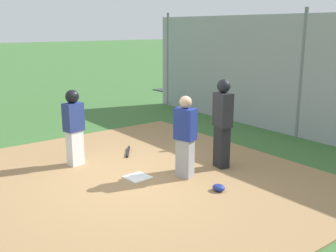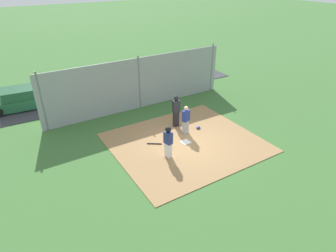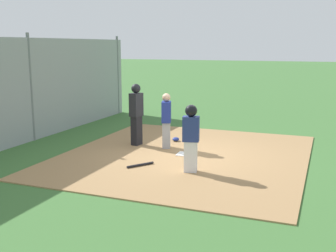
{
  "view_description": "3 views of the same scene",
  "coord_description": "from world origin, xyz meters",
  "px_view_note": "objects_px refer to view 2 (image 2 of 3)",
  "views": [
    {
      "loc": [
        -6.15,
        3.95,
        2.88
      ],
      "look_at": [
        0.28,
        -0.95,
        0.86
      ],
      "focal_mm": 42.83,
      "sensor_mm": 36.0,
      "label": 1
    },
    {
      "loc": [
        7.41,
        10.27,
        7.86
      ],
      "look_at": [
        0.52,
        -0.87,
        0.72
      ],
      "focal_mm": 31.05,
      "sensor_mm": 36.0,
      "label": 2
    },
    {
      "loc": [
        10.41,
        3.54,
        2.98
      ],
      "look_at": [
        -0.36,
        -0.65,
        0.71
      ],
      "focal_mm": 44.26,
      "sensor_mm": 36.0,
      "label": 3
    }
  ],
  "objects_px": {
    "home_plate": "(186,142)",
    "parked_car_white": "(111,78)",
    "runner": "(168,140)",
    "catcher_mask": "(198,128)",
    "parked_car_green": "(21,99)",
    "baseball_bat": "(154,144)",
    "umpire": "(176,110)",
    "catcher": "(186,120)",
    "parked_car_blue": "(181,64)"
  },
  "relations": [
    {
      "from": "parked_car_blue",
      "to": "runner",
      "type": "bearing_deg",
      "value": -124.05
    },
    {
      "from": "parked_car_blue",
      "to": "parked_car_green",
      "type": "bearing_deg",
      "value": -173.24
    },
    {
      "from": "catcher",
      "to": "home_plate",
      "type": "bearing_deg",
      "value": -52.46
    },
    {
      "from": "runner",
      "to": "parked_car_green",
      "type": "distance_m",
      "value": 10.75
    },
    {
      "from": "runner",
      "to": "parked_car_green",
      "type": "xyz_separation_m",
      "value": [
        4.98,
        -9.52,
        -0.32
      ]
    },
    {
      "from": "runner",
      "to": "parked_car_white",
      "type": "bearing_deg",
      "value": 70.23
    },
    {
      "from": "baseball_bat",
      "to": "parked_car_white",
      "type": "distance_m",
      "value": 9.07
    },
    {
      "from": "parked_car_blue",
      "to": "parked_car_white",
      "type": "xyz_separation_m",
      "value": [
        6.4,
        0.23,
        0.0
      ]
    },
    {
      "from": "umpire",
      "to": "baseball_bat",
      "type": "height_order",
      "value": "umpire"
    },
    {
      "from": "catcher_mask",
      "to": "parked_car_green",
      "type": "xyz_separation_m",
      "value": [
        7.82,
        -8.1,
        0.52
      ]
    },
    {
      "from": "catcher",
      "to": "parked_car_blue",
      "type": "height_order",
      "value": "catcher"
    },
    {
      "from": "home_plate",
      "to": "umpire",
      "type": "bearing_deg",
      "value": -107.15
    },
    {
      "from": "home_plate",
      "to": "baseball_bat",
      "type": "bearing_deg",
      "value": -25.07
    },
    {
      "from": "runner",
      "to": "parked_car_white",
      "type": "distance_m",
      "value": 10.35
    },
    {
      "from": "parked_car_blue",
      "to": "catcher",
      "type": "bearing_deg",
      "value": -120.1
    },
    {
      "from": "parked_car_white",
      "to": "parked_car_green",
      "type": "distance_m",
      "value": 6.37
    },
    {
      "from": "catcher_mask",
      "to": "parked_car_blue",
      "type": "distance_m",
      "value": 10.32
    },
    {
      "from": "baseball_bat",
      "to": "parked_car_green",
      "type": "relative_size",
      "value": 0.17
    },
    {
      "from": "catcher",
      "to": "catcher_mask",
      "type": "xyz_separation_m",
      "value": [
        -0.9,
        -0.04,
        -0.77
      ]
    },
    {
      "from": "baseball_bat",
      "to": "parked_car_white",
      "type": "relative_size",
      "value": 0.17
    },
    {
      "from": "home_plate",
      "to": "runner",
      "type": "bearing_deg",
      "value": 23.49
    },
    {
      "from": "baseball_bat",
      "to": "parked_car_green",
      "type": "xyz_separation_m",
      "value": [
        4.96,
        -8.22,
        0.55
      ]
    },
    {
      "from": "catcher_mask",
      "to": "runner",
      "type": "bearing_deg",
      "value": 26.55
    },
    {
      "from": "runner",
      "to": "parked_car_white",
      "type": "xyz_separation_m",
      "value": [
        -1.35,
        -10.26,
        -0.32
      ]
    },
    {
      "from": "runner",
      "to": "parked_car_white",
      "type": "height_order",
      "value": "runner"
    },
    {
      "from": "parked_car_blue",
      "to": "parked_car_white",
      "type": "bearing_deg",
      "value": -175.51
    },
    {
      "from": "catcher_mask",
      "to": "parked_car_green",
      "type": "height_order",
      "value": "parked_car_green"
    },
    {
      "from": "catcher",
      "to": "parked_car_green",
      "type": "distance_m",
      "value": 10.69
    },
    {
      "from": "umpire",
      "to": "parked_car_green",
      "type": "height_order",
      "value": "umpire"
    },
    {
      "from": "umpire",
      "to": "parked_car_blue",
      "type": "xyz_separation_m",
      "value": [
        -5.78,
        -8.14,
        -0.39
      ]
    },
    {
      "from": "parked_car_white",
      "to": "runner",
      "type": "bearing_deg",
      "value": 84.18
    },
    {
      "from": "home_plate",
      "to": "parked_car_white",
      "type": "distance_m",
      "value": 9.65
    },
    {
      "from": "catcher_mask",
      "to": "parked_car_blue",
      "type": "relative_size",
      "value": 0.06
    },
    {
      "from": "umpire",
      "to": "baseball_bat",
      "type": "xyz_separation_m",
      "value": [
        1.99,
        1.04,
        -0.95
      ]
    },
    {
      "from": "umpire",
      "to": "parked_car_blue",
      "type": "distance_m",
      "value": 9.99
    },
    {
      "from": "catcher",
      "to": "runner",
      "type": "height_order",
      "value": "runner"
    },
    {
      "from": "home_plate",
      "to": "parked_car_white",
      "type": "relative_size",
      "value": 0.1
    },
    {
      "from": "umpire",
      "to": "runner",
      "type": "bearing_deg",
      "value": -28.87
    },
    {
      "from": "umpire",
      "to": "parked_car_green",
      "type": "distance_m",
      "value": 9.99
    },
    {
      "from": "baseball_bat",
      "to": "parked_car_green",
      "type": "height_order",
      "value": "parked_car_green"
    },
    {
      "from": "parked_car_green",
      "to": "parked_car_white",
      "type": "bearing_deg",
      "value": -168.98
    },
    {
      "from": "umpire",
      "to": "baseball_bat",
      "type": "relative_size",
      "value": 2.48
    },
    {
      "from": "home_plate",
      "to": "catcher",
      "type": "relative_size",
      "value": 0.28
    },
    {
      "from": "parked_car_blue",
      "to": "baseball_bat",
      "type": "bearing_deg",
      "value": -127.82
    },
    {
      "from": "baseball_bat",
      "to": "catcher_mask",
      "type": "distance_m",
      "value": 2.87
    },
    {
      "from": "parked_car_green",
      "to": "parked_car_blue",
      "type": "bearing_deg",
      "value": -171.26
    },
    {
      "from": "runner",
      "to": "parked_car_green",
      "type": "height_order",
      "value": "runner"
    },
    {
      "from": "catcher_mask",
      "to": "parked_car_white",
      "type": "relative_size",
      "value": 0.06
    },
    {
      "from": "catcher_mask",
      "to": "baseball_bat",
      "type": "bearing_deg",
      "value": 2.36
    },
    {
      "from": "runner",
      "to": "catcher_mask",
      "type": "distance_m",
      "value": 3.29
    }
  ]
}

